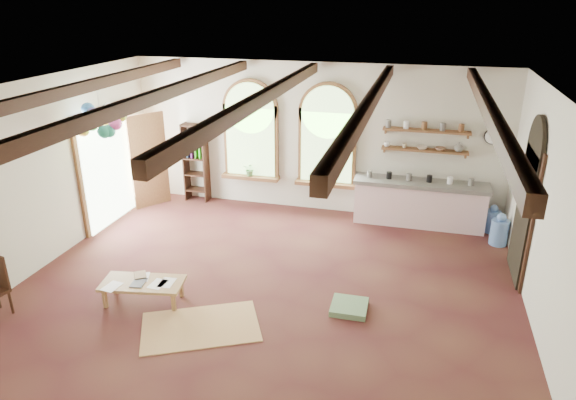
% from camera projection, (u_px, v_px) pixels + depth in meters
% --- Properties ---
extents(floor, '(8.00, 8.00, 0.00)m').
position_uv_depth(floor, '(267.00, 287.00, 8.39)').
color(floor, brown).
rests_on(floor, ground).
extents(ceiling_beams, '(6.20, 6.80, 0.18)m').
position_uv_depth(ceiling_beams, '(263.00, 97.00, 7.24)').
color(ceiling_beams, '#321C10').
rests_on(ceiling_beams, ceiling).
extents(window_left, '(1.30, 0.28, 2.20)m').
position_uv_depth(window_left, '(251.00, 134.00, 11.20)').
color(window_left, brown).
rests_on(window_left, floor).
extents(window_right, '(1.30, 0.28, 2.20)m').
position_uv_depth(window_right, '(327.00, 139.00, 10.79)').
color(window_right, brown).
rests_on(window_right, floor).
extents(left_doorway, '(0.10, 1.90, 2.50)m').
position_uv_depth(left_doorway, '(108.00, 168.00, 10.53)').
color(left_doorway, brown).
rests_on(left_doorway, floor).
extents(right_doorway, '(0.10, 1.30, 2.40)m').
position_uv_depth(right_doorway, '(523.00, 215.00, 8.39)').
color(right_doorway, black).
rests_on(right_doorway, floor).
extents(kitchen_counter, '(2.68, 0.62, 0.94)m').
position_uv_depth(kitchen_counter, '(419.00, 203.00, 10.54)').
color(kitchen_counter, silver).
rests_on(kitchen_counter, floor).
extents(wall_shelf_lower, '(1.70, 0.24, 0.04)m').
position_uv_depth(wall_shelf_lower, '(424.00, 150.00, 10.30)').
color(wall_shelf_lower, brown).
rests_on(wall_shelf_lower, wall_back).
extents(wall_shelf_upper, '(1.70, 0.24, 0.04)m').
position_uv_depth(wall_shelf_upper, '(426.00, 131.00, 10.15)').
color(wall_shelf_upper, brown).
rests_on(wall_shelf_upper, wall_back).
extents(wall_clock, '(0.32, 0.04, 0.32)m').
position_uv_depth(wall_clock, '(493.00, 136.00, 9.94)').
color(wall_clock, black).
rests_on(wall_clock, wall_back).
extents(bookshelf, '(0.53, 0.32, 1.80)m').
position_uv_depth(bookshelf, '(196.00, 163.00, 11.68)').
color(bookshelf, '#321C10').
rests_on(bookshelf, floor).
extents(coffee_table, '(1.32, 0.77, 0.35)m').
position_uv_depth(coffee_table, '(143.00, 284.00, 7.87)').
color(coffee_table, '#A27E4A').
rests_on(coffee_table, floor).
extents(floor_mat, '(1.94, 1.66, 0.02)m').
position_uv_depth(floor_mat, '(201.00, 327.00, 7.37)').
color(floor_mat, tan).
rests_on(floor_mat, floor).
extents(floor_cushion, '(0.55, 0.55, 0.09)m').
position_uv_depth(floor_cushion, '(349.00, 307.00, 7.77)').
color(floor_cushion, '#63855C').
rests_on(floor_cushion, floor).
extents(water_jug_a, '(0.30, 0.30, 0.58)m').
position_uv_depth(water_jug_a, '(492.00, 220.00, 10.27)').
color(water_jug_a, '#5B83C4').
rests_on(water_jug_a, floor).
extents(water_jug_b, '(0.33, 0.33, 0.64)m').
position_uv_depth(water_jug_b, '(499.00, 231.00, 9.75)').
color(water_jug_b, '#5B83C4').
rests_on(water_jug_b, floor).
extents(balloon_cluster, '(0.83, 0.87, 1.15)m').
position_uv_depth(balloon_cluster, '(101.00, 121.00, 9.25)').
color(balloon_cluster, white).
rests_on(balloon_cluster, floor).
extents(table_book, '(0.29, 0.32, 0.02)m').
position_uv_depth(table_book, '(134.00, 276.00, 8.00)').
color(table_book, olive).
rests_on(table_book, coffee_table).
extents(tablet, '(0.23, 0.31, 0.01)m').
position_uv_depth(tablet, '(138.00, 283.00, 7.82)').
color(tablet, black).
rests_on(tablet, coffee_table).
extents(potted_plant_left, '(0.27, 0.23, 0.30)m').
position_uv_depth(potted_plant_left, '(250.00, 169.00, 11.39)').
color(potted_plant_left, '#598C4C').
rests_on(potted_plant_left, window_left).
extents(potted_plant_right, '(0.27, 0.23, 0.30)m').
position_uv_depth(potted_plant_right, '(325.00, 176.00, 10.98)').
color(potted_plant_right, '#598C4C').
rests_on(potted_plant_right, window_right).
extents(shelf_cup_a, '(0.12, 0.10, 0.10)m').
position_uv_depth(shelf_cup_a, '(387.00, 144.00, 10.46)').
color(shelf_cup_a, white).
rests_on(shelf_cup_a, wall_shelf_lower).
extents(shelf_cup_b, '(0.10, 0.10, 0.09)m').
position_uv_depth(shelf_cup_b, '(404.00, 146.00, 10.37)').
color(shelf_cup_b, beige).
rests_on(shelf_cup_b, wall_shelf_lower).
extents(shelf_bowl_a, '(0.22, 0.22, 0.05)m').
position_uv_depth(shelf_bowl_a, '(422.00, 148.00, 10.30)').
color(shelf_bowl_a, beige).
rests_on(shelf_bowl_a, wall_shelf_lower).
extents(shelf_bowl_b, '(0.20, 0.20, 0.06)m').
position_uv_depth(shelf_bowl_b, '(440.00, 149.00, 10.21)').
color(shelf_bowl_b, '#8C664C').
rests_on(shelf_bowl_b, wall_shelf_lower).
extents(shelf_vase, '(0.18, 0.18, 0.19)m').
position_uv_depth(shelf_vase, '(459.00, 147.00, 10.10)').
color(shelf_vase, slate).
rests_on(shelf_vase, wall_shelf_lower).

